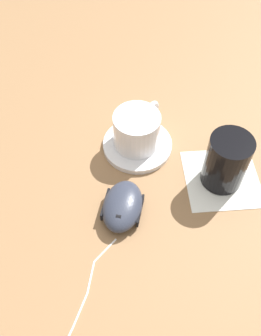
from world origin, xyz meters
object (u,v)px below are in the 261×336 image
computer_mouse (123,206)px  saucer (137,145)px  drinking_glass (226,161)px  coffee_cup (137,130)px

computer_mouse → saucer: bearing=161.1°
computer_mouse → drinking_glass: (-0.04, 0.19, 0.04)m
computer_mouse → drinking_glass: 0.20m
coffee_cup → computer_mouse: bearing=-18.4°
coffee_cup → computer_mouse: size_ratio=0.87×
saucer → computer_mouse: 0.15m
computer_mouse → coffee_cup: bearing=161.6°
computer_mouse → drinking_glass: bearing=102.4°
saucer → drinking_glass: (0.10, 0.14, 0.05)m
coffee_cup → drinking_glass: drinking_glass is taller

